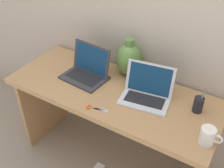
% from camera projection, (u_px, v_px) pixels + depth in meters
% --- Properties ---
extents(ground_plane, '(6.00, 6.00, 0.00)m').
position_uv_depth(ground_plane, '(112.00, 160.00, 2.29)').
color(ground_plane, gray).
extents(back_wall, '(4.40, 0.04, 2.40)m').
position_uv_depth(back_wall, '(138.00, 11.00, 1.81)').
color(back_wall, '#BCAD99').
rests_on(back_wall, ground).
extents(desk, '(1.47, 0.58, 0.75)m').
position_uv_depth(desk, '(112.00, 108.00, 1.95)').
color(desk, '#AD7F51').
rests_on(desk, ground).
extents(laptop_left, '(0.33, 0.25, 0.23)m').
position_uv_depth(laptop_left, '(87.00, 69.00, 1.95)').
color(laptop_left, '#333338').
rests_on(laptop_left, desk).
extents(laptop_right, '(0.34, 0.26, 0.22)m').
position_uv_depth(laptop_right, '(147.00, 90.00, 1.75)').
color(laptop_right, silver).
rests_on(laptop_right, desk).
extents(green_vase, '(0.19, 0.19, 0.28)m').
position_uv_depth(green_vase, '(129.00, 59.00, 1.93)').
color(green_vase, '#5B843D').
rests_on(green_vase, desk).
extents(coffee_mug, '(0.12, 0.08, 0.10)m').
position_uv_depth(coffee_mug, '(208.00, 136.00, 1.44)').
color(coffee_mug, white).
rests_on(coffee_mug, desk).
extents(pen_cup, '(0.06, 0.06, 0.19)m').
position_uv_depth(pen_cup, '(198.00, 104.00, 1.65)').
color(pen_cup, black).
rests_on(pen_cup, desk).
extents(scissors, '(0.15, 0.06, 0.01)m').
position_uv_depth(scissors, '(93.00, 108.00, 1.69)').
color(scissors, '#B7B7BC').
rests_on(scissors, desk).
extents(power_brick, '(0.07, 0.07, 0.03)m').
position_uv_depth(power_brick, '(99.00, 168.00, 2.21)').
color(power_brick, white).
rests_on(power_brick, ground).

